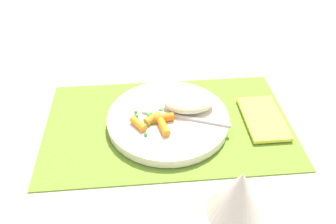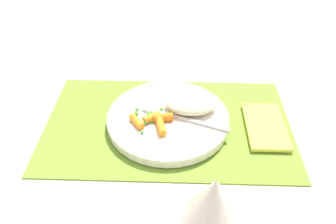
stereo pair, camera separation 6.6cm
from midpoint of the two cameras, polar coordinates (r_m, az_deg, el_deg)
ground_plane at (r=0.72m, az=-2.64°, el=-2.21°), size 2.40×2.40×0.00m
placemat at (r=0.72m, az=-2.65°, el=-2.04°), size 0.51×0.31×0.01m
plate at (r=0.71m, az=-2.68°, el=-1.30°), size 0.25×0.25×0.02m
rice_mound at (r=0.71m, az=0.90°, el=1.61°), size 0.11×0.07×0.03m
carrot_portion at (r=0.68m, az=-4.86°, el=-1.71°), size 0.09×0.07×0.02m
pea_scatter at (r=0.70m, az=-6.03°, el=-1.06°), size 0.06×0.08×0.01m
fork at (r=0.70m, az=-1.35°, el=-0.79°), size 0.18×0.08×0.01m
wine_glass at (r=0.46m, az=7.59°, el=-14.02°), size 0.08×0.08×0.16m
napkin at (r=0.74m, az=13.22°, el=-1.12°), size 0.08×0.14×0.01m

